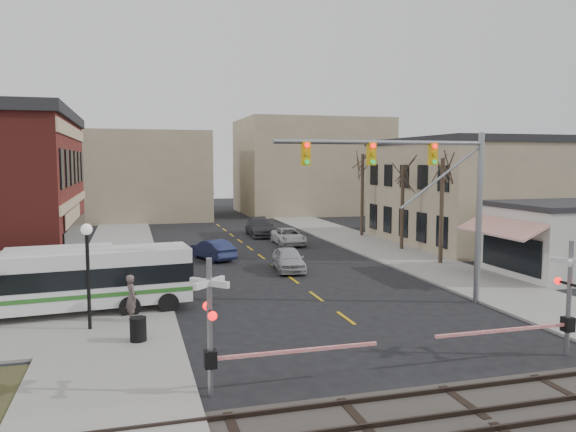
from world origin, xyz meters
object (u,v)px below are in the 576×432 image
object	(u,v)px
rr_crossing_west	(225,328)
pedestrian_near	(132,298)
street_lamp	(87,254)
car_c	(289,237)
transit_bus	(60,280)
car_b	(212,250)
rr_crossing_east	(559,300)
car_a	(289,259)
trash_bin	(138,329)
traffic_signal_mast	(427,182)
car_d	(261,227)
pedestrian_far	(70,286)

from	to	relation	value
rr_crossing_west	pedestrian_near	bearing A→B (deg)	107.40
street_lamp	car_c	size ratio (longest dim) A/B	0.89
transit_bus	car_b	world-z (taller)	transit_bus
rr_crossing_east	car_a	distance (m)	17.73
rr_crossing_east	rr_crossing_west	bearing A→B (deg)	-179.60
transit_bus	car_a	size ratio (longest dim) A/B	2.66
pedestrian_near	car_c	bearing A→B (deg)	-47.80
pedestrian_near	trash_bin	bearing A→B (deg)	168.70
car_c	pedestrian_near	world-z (taller)	pedestrian_near
trash_bin	car_c	distance (m)	25.22
traffic_signal_mast	car_a	distance (m)	11.67
transit_bus	car_c	size ratio (longest dim) A/B	2.38
traffic_signal_mast	rr_crossing_east	world-z (taller)	traffic_signal_mast
traffic_signal_mast	car_c	bearing A→B (deg)	92.19
car_d	rr_crossing_west	bearing A→B (deg)	-102.00
car_b	car_c	size ratio (longest dim) A/B	0.89
rr_crossing_east	car_d	xyz separation A→B (m)	(-2.80, 33.14, -1.20)
rr_crossing_west	car_d	world-z (taller)	rr_crossing_west
street_lamp	car_c	bearing A→B (deg)	55.59
traffic_signal_mast	rr_crossing_west	bearing A→B (deg)	-145.11
street_lamp	pedestrian_far	world-z (taller)	street_lamp
street_lamp	car_d	xyz separation A→B (m)	(12.80, 25.85, -2.34)
rr_crossing_east	pedestrian_near	world-z (taller)	rr_crossing_east
street_lamp	car_b	bearing A→B (deg)	65.10
street_lamp	pedestrian_far	size ratio (longest dim) A/B	2.31
trash_bin	pedestrian_far	size ratio (longest dim) A/B	0.49
rr_crossing_west	trash_bin	bearing A→B (deg)	113.74
car_a	car_c	world-z (taller)	car_a
traffic_signal_mast	rr_crossing_east	size ratio (longest dim) A/B	1.80
car_b	pedestrian_far	size ratio (longest dim) A/B	2.32
trash_bin	pedestrian_far	bearing A→B (deg)	115.56
transit_bus	car_d	size ratio (longest dim) A/B	2.10
car_d	pedestrian_far	xyz separation A→B (m)	(-13.91, -21.78, 0.25)
traffic_signal_mast	street_lamp	distance (m)	14.81
transit_bus	street_lamp	distance (m)	3.31
traffic_signal_mast	car_c	distance (m)	20.90
car_b	rr_crossing_west	bearing A→B (deg)	61.51
traffic_signal_mast	pedestrian_near	size ratio (longest dim) A/B	5.25
car_d	car_b	bearing A→B (deg)	-115.68
car_c	street_lamp	bearing A→B (deg)	-122.17
car_c	car_b	bearing A→B (deg)	-140.61
transit_bus	car_b	size ratio (longest dim) A/B	2.68
car_a	car_d	world-z (taller)	car_d
car_c	car_d	distance (m)	5.79
street_lamp	trash_bin	xyz separation A→B (m)	(1.81, -2.04, -2.55)
trash_bin	rr_crossing_west	bearing A→B (deg)	-66.26
transit_bus	pedestrian_far	distance (m)	1.56
car_a	car_c	bearing A→B (deg)	80.79
car_c	pedestrian_far	xyz separation A→B (m)	(-14.91, -16.08, 0.37)
street_lamp	car_b	distance (m)	16.66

